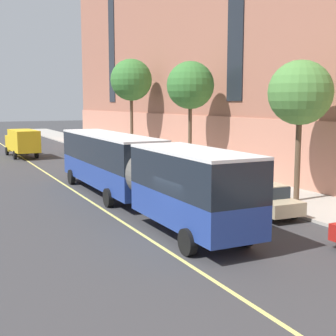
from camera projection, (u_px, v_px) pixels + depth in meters
ground_plane at (186, 240)px, 18.73m from camera, size 260.00×260.00×0.00m
sidewalk at (307, 203)px, 25.33m from camera, size 4.97×160.00×0.15m
city_bus at (133, 167)px, 24.63m from camera, size 2.86×20.05×3.61m
parked_car_champagne_0 at (164, 169)px, 33.10m from camera, size 2.00×4.78×1.56m
parked_car_navy_2 at (84, 147)px, 50.02m from camera, size 2.06×4.55×1.56m
parked_car_black_3 at (106, 153)px, 43.84m from camera, size 1.94×4.73×1.56m
parked_car_champagne_4 at (261, 199)px, 23.02m from camera, size 2.09×4.78×1.56m
parked_car_white_6 at (129, 160)px, 38.41m from camera, size 1.93×4.71×1.56m
box_truck at (22, 141)px, 47.10m from camera, size 2.58×7.16×2.80m
street_tree_mid_block at (300, 93)px, 24.88m from camera, size 3.46×3.46×7.58m
street_tree_far_uptown at (190, 86)px, 35.59m from camera, size 3.63×3.63×8.46m
street_tree_far_downtown at (131, 80)px, 46.27m from camera, size 4.12×4.12×9.64m
fire_hydrant at (124, 155)px, 44.53m from camera, size 0.42×0.24×0.72m
lane_centerline at (129, 226)px, 20.84m from camera, size 0.16×140.00×0.01m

